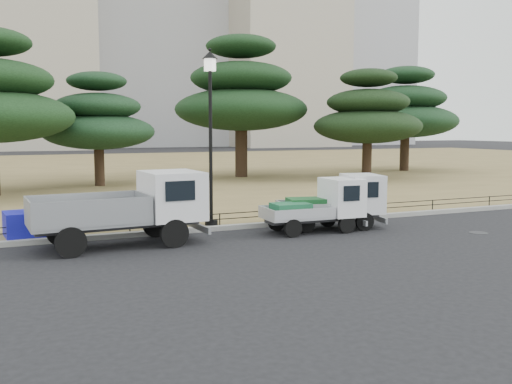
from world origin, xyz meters
name	(u,v)px	position (x,y,z in m)	size (l,w,h in m)	color
ground	(283,242)	(0.00, 0.00, 0.00)	(220.00, 220.00, 0.00)	black
lawn	(111,170)	(0.00, 30.60, 0.07)	(120.00, 56.00, 0.15)	olive
curb	(249,226)	(0.00, 2.60, 0.08)	(120.00, 0.25, 0.16)	gray
truck_large	(129,205)	(-4.28, 1.35, 1.17)	(4.94, 2.21, 2.11)	black
truck_kei_front	(320,205)	(1.91, 1.12, 0.86)	(3.31, 1.51, 1.73)	black
truck_kei_rear	(338,202)	(2.81, 1.44, 0.90)	(3.68, 2.13, 1.81)	black
street_lamp	(210,109)	(-1.25, 2.90, 4.02)	(0.51, 0.51, 5.72)	black
pipe_fence	(247,215)	(0.00, 2.75, 0.44)	(38.00, 0.04, 0.40)	black
tarp_pile	(34,221)	(-6.79, 3.31, 0.57)	(1.70, 1.33, 1.06)	#1617AC
manhole	(479,233)	(6.50, -1.20, 0.01)	(0.60, 0.60, 0.01)	#2D2D30
pine_center_left	(98,120)	(-2.71, 17.85, 3.81)	(6.24, 6.24, 6.34)	black
pine_center_right	(241,95)	(6.86, 20.16, 5.52)	(8.73, 8.73, 9.27)	black
pine_east_near	(368,115)	(13.94, 15.96, 4.19)	(6.94, 6.94, 7.01)	black
pine_east_far	(406,111)	(20.41, 20.37, 4.68)	(7.82, 7.82, 7.86)	black
tower_east	(281,16)	(40.00, 82.00, 24.00)	(20.00, 18.00, 48.00)	#AAA08C
radio_tower	(412,1)	(72.00, 85.00, 30.04)	(1.80, 1.80, 63.00)	#D83F33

